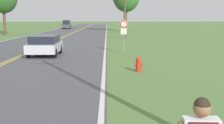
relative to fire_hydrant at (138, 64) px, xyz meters
The scene contains 4 objects.
fire_hydrant is the anchor object (origin of this frame).
traffic_sign 7.53m from the fire_hydrant, 92.27° to the left, with size 0.60×0.10×2.45m.
car_silver_hatchback_approaching 8.37m from the fire_hydrant, 134.16° to the left, with size 1.95×3.62×1.39m.
car_dark_grey_van_mid_near 55.92m from the fire_hydrant, 101.60° to the left, with size 1.93×4.82×2.04m.
Camera 1 is at (5.94, 0.21, 2.59)m, focal length 45.00 mm.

